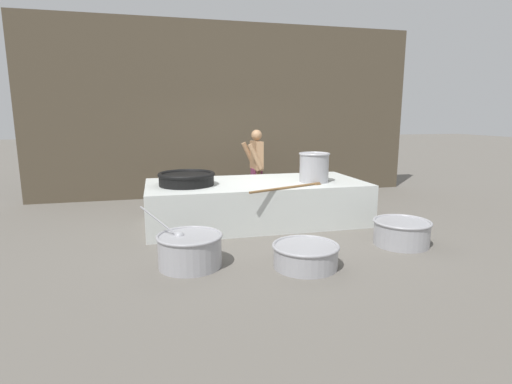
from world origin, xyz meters
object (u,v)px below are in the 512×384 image
object	(u,v)px
cook	(256,166)
prep_bowl_vegetables	(190,249)
stock_pot	(314,167)
prep_bowl_meat	(306,254)
giant_wok_near	(187,178)
prep_bowl_extra	(402,231)

from	to	relation	value
cook	prep_bowl_vegetables	xyz separation A→B (m)	(-1.70, -3.22, -0.66)
cook	prep_bowl_vegetables	bearing A→B (deg)	59.17
stock_pot	prep_bowl_meat	distance (m)	2.45
giant_wok_near	prep_bowl_extra	size ratio (longest dim) A/B	1.14
prep_bowl_meat	prep_bowl_extra	distance (m)	1.83
prep_bowl_vegetables	prep_bowl_extra	world-z (taller)	prep_bowl_vegetables
cook	prep_bowl_meat	xyz separation A→B (m)	(-0.23, -3.60, -0.73)
prep_bowl_meat	stock_pot	bearing A→B (deg)	65.69
prep_bowl_vegetables	prep_bowl_extra	xyz separation A→B (m)	(3.23, 0.12, -0.03)
prep_bowl_vegetables	prep_bowl_extra	size ratio (longest dim) A/B	1.21
cook	prep_bowl_meat	size ratio (longest dim) A/B	1.88
prep_bowl_vegetables	prep_bowl_extra	distance (m)	3.23
giant_wok_near	cook	size ratio (longest dim) A/B	0.59
prep_bowl_extra	giant_wok_near	bearing A→B (deg)	150.11
stock_pot	prep_bowl_extra	distance (m)	1.96
stock_pot	cook	distance (m)	1.68
cook	prep_bowl_extra	size ratio (longest dim) A/B	1.91
giant_wok_near	stock_pot	distance (m)	2.30
giant_wok_near	prep_bowl_vegetables	xyz separation A→B (m)	(-0.12, -1.90, -0.64)
stock_pot	cook	world-z (taller)	cook
stock_pot	prep_bowl_meat	bearing A→B (deg)	-114.31
stock_pot	prep_bowl_vegetables	bearing A→B (deg)	-144.83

